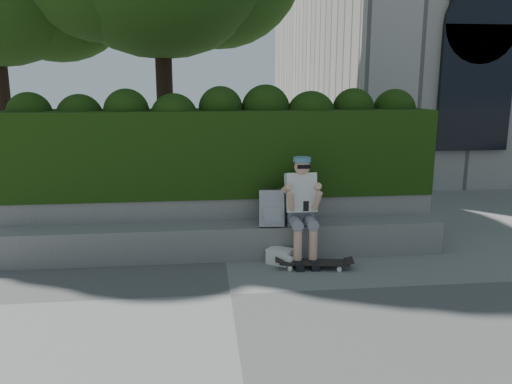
{
  "coord_description": "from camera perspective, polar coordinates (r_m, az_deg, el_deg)",
  "views": [
    {
      "loc": [
        -0.29,
        -5.22,
        2.32
      ],
      "look_at": [
        0.4,
        1.0,
        0.95
      ],
      "focal_mm": 35.0,
      "sensor_mm": 36.0,
      "label": 1
    }
  ],
  "objects": [
    {
      "name": "ground",
      "position": [
        5.72,
        -2.94,
        -11.59
      ],
      "size": [
        80.0,
        80.0,
        0.0
      ],
      "primitive_type": "plane",
      "color": "slate",
      "rests_on": "ground"
    },
    {
      "name": "bench_ledge",
      "position": [
        6.81,
        -3.6,
        -5.6
      ],
      "size": [
        6.0,
        0.45,
        0.45
      ],
      "primitive_type": "cube",
      "color": "gray",
      "rests_on": "ground"
    },
    {
      "name": "planter_wall",
      "position": [
        7.22,
        -3.8,
        -3.31
      ],
      "size": [
        6.0,
        0.5,
        0.75
      ],
      "primitive_type": "cube",
      "color": "gray",
      "rests_on": "ground"
    },
    {
      "name": "hedge",
      "position": [
        7.24,
        -3.99,
        4.62
      ],
      "size": [
        6.0,
        1.0,
        1.2
      ],
      "primitive_type": "cube",
      "color": "black",
      "rests_on": "planter_wall"
    },
    {
      "name": "person",
      "position": [
        6.61,
        5.21,
        -1.42
      ],
      "size": [
        0.4,
        0.76,
        1.38
      ],
      "color": "gray",
      "rests_on": "ground"
    },
    {
      "name": "skateboard",
      "position": [
        6.47,
        6.66,
        -8.03
      ],
      "size": [
        0.91,
        0.36,
        0.09
      ],
      "rotation": [
        0.0,
        0.0,
        -0.16
      ],
      "color": "black",
      "rests_on": "ground"
    },
    {
      "name": "backpack_plaid",
      "position": [
        6.64,
        1.79,
        -1.86
      ],
      "size": [
        0.34,
        0.21,
        0.48
      ],
      "primitive_type": "cube",
      "rotation": [
        0.0,
        0.0,
        -0.1
      ],
      "color": "silver",
      "rests_on": "bench_ledge"
    },
    {
      "name": "backpack_ground",
      "position": [
        6.59,
        2.77,
        -7.34
      ],
      "size": [
        0.38,
        0.37,
        0.2
      ],
      "primitive_type": "cube",
      "rotation": [
        0.0,
        0.0,
        -0.67
      ],
      "color": "white",
      "rests_on": "ground"
    }
  ]
}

